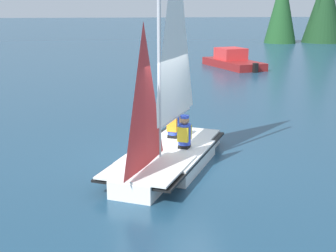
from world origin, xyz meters
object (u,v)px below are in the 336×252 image
object	(u,v)px
sailor_helm	(184,137)
motorboat_distant	(233,61)
sailor_crew	(174,128)
sailboat_main	(168,137)

from	to	relation	value
sailor_helm	motorboat_distant	distance (m)	18.04
sailor_helm	sailor_crew	size ratio (longest dim) A/B	1.00
sailor_helm	motorboat_distant	xyz separation A→B (m)	(-5.75, -17.09, -0.24)
sailor_helm	sailor_crew	world-z (taller)	sailor_helm
sailor_crew	motorboat_distant	size ratio (longest dim) A/B	0.23
motorboat_distant	sailor_helm	bearing A→B (deg)	146.21
sailboat_main	motorboat_distant	distance (m)	18.34
sailor_helm	sailor_crew	distance (m)	0.95
sailor_crew	sailboat_main	bearing A→B (deg)	13.04
sailor_crew	sailor_helm	bearing A→B (deg)	35.01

